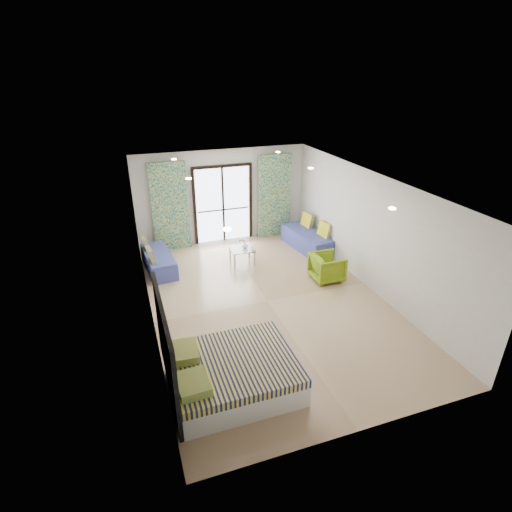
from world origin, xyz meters
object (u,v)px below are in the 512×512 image
object	(u,v)px
daybed_right	(308,239)
armchair	(327,266)
coffee_table	(242,250)
bed	(232,374)
daybed_left	(158,261)

from	to	relation	value
daybed_right	armchair	xyz separation A→B (m)	(-0.38, -1.83, 0.09)
coffee_table	bed	bearing A→B (deg)	-109.29
daybed_right	armchair	size ratio (longest dim) A/B	2.61
daybed_left	coffee_table	xyz separation A→B (m)	(2.17, -0.30, 0.11)
bed	daybed_right	distance (m)	5.85
bed	daybed_left	distance (m)	4.72
daybed_right	armchair	distance (m)	1.87
daybed_left	daybed_right	xyz separation A→B (m)	(4.23, -0.06, 0.03)
daybed_right	armchair	bearing A→B (deg)	-109.72
coffee_table	armchair	world-z (taller)	armchair
bed	daybed_left	size ratio (longest dim) A/B	1.18
bed	coffee_table	bearing A→B (deg)	70.71
coffee_table	armchair	xyz separation A→B (m)	(1.68, -1.59, 0.00)
daybed_left	daybed_right	distance (m)	4.23
armchair	daybed_right	bearing A→B (deg)	-11.70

